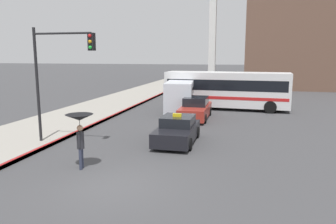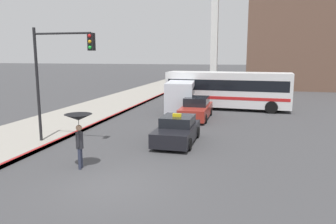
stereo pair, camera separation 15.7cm
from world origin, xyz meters
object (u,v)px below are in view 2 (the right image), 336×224
Objects in this scene: taxi at (177,130)px; traffic_light at (59,65)px; pedestrian_with_umbrella at (79,124)px; sedan_red at (196,109)px; monument_cross at (215,8)px; ambulance_van at (181,95)px; city_bus at (228,89)px.

traffic_light reaches higher than taxi.
pedestrian_with_umbrella is 0.38× the size of traffic_light.
monument_cross is (-1.24, 22.95, 9.92)m from sedan_red.
taxi is 0.86× the size of sedan_red.
traffic_light is (-3.74, -10.97, 2.62)m from ambulance_van.
traffic_light is 0.31× the size of monument_cross.
taxi is at bearing -87.48° from monument_cross.
ambulance_van is 2.43× the size of pedestrian_with_umbrella.
pedestrian_with_umbrella reaches higher than taxi.
taxi is 5.69m from pedestrian_with_umbrella.
city_bus is 4.65× the size of pedestrian_with_umbrella.
pedestrian_with_umbrella reaches higher than sedan_red.
taxi reaches higher than sedan_red.
city_bus is at bearing 61.68° from traffic_light.
ambulance_van is at bearing -18.20° from pedestrian_with_umbrella.
city_bus is at bearing -151.97° from ambulance_van.
pedestrian_with_umbrella is (-4.68, -16.20, 0.09)m from city_bus.
sedan_red is at bearing 116.94° from ambulance_van.
city_bus is 16.86m from pedestrian_with_umbrella.
monument_cross reaches higher than taxi.
pedestrian_with_umbrella is at bearing 76.12° from sedan_red.
taxi is at bearing -5.85° from city_bus.
taxi is at bearing 93.80° from ambulance_van.
monument_cross reaches higher than traffic_light.
city_bus is 1.77× the size of traffic_light.
sedan_red is at bearing -18.15° from city_bus.
sedan_red is at bearing -89.44° from taxi.
ambulance_van is 4.22m from city_bus.
pedestrian_with_umbrella is at bearing 58.82° from taxi.
taxi is 0.70× the size of traffic_light.
sedan_red is 2.96m from ambulance_van.
city_bus reaches higher than sedan_red.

